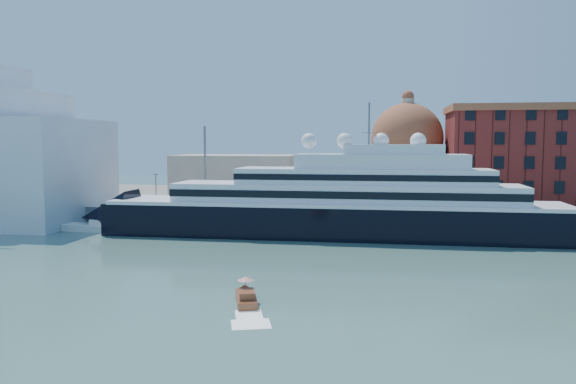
# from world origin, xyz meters

# --- Properties ---
(ground) EXTENTS (400.00, 400.00, 0.00)m
(ground) POSITION_xyz_m (0.00, 0.00, 0.00)
(ground) COLOR #345A53
(ground) RESTS_ON ground
(quay) EXTENTS (180.00, 10.00, 2.50)m
(quay) POSITION_xyz_m (0.00, 34.00, 1.25)
(quay) COLOR gray
(quay) RESTS_ON ground
(land) EXTENTS (260.00, 72.00, 2.00)m
(land) POSITION_xyz_m (0.00, 75.00, 1.00)
(land) COLOR slate
(land) RESTS_ON ground
(quay_fence) EXTENTS (180.00, 0.10, 1.20)m
(quay_fence) POSITION_xyz_m (0.00, 29.50, 3.10)
(quay_fence) COLOR slate
(quay_fence) RESTS_ON quay
(superyacht) EXTENTS (94.81, 13.14, 28.33)m
(superyacht) POSITION_xyz_m (4.67, 23.00, 4.89)
(superyacht) COLOR black
(superyacht) RESTS_ON ground
(service_barge) EXTENTS (11.62, 4.80, 2.55)m
(service_barge) POSITION_xyz_m (-38.84, 21.23, 0.73)
(service_barge) COLOR white
(service_barge) RESTS_ON ground
(water_taxi) EXTENTS (3.76, 6.46, 2.91)m
(water_taxi) POSITION_xyz_m (1.89, -21.54, 0.70)
(water_taxi) COLOR brown
(water_taxi) RESTS_ON ground
(warehouse) EXTENTS (43.00, 19.00, 23.25)m
(warehouse) POSITION_xyz_m (52.00, 52.00, 13.79)
(warehouse) COLOR maroon
(warehouse) RESTS_ON land
(church) EXTENTS (66.00, 18.00, 25.50)m
(church) POSITION_xyz_m (6.39, 57.72, 10.91)
(church) COLOR beige
(church) RESTS_ON land
(lamp_posts) EXTENTS (120.80, 2.40, 18.00)m
(lamp_posts) POSITION_xyz_m (-12.67, 32.27, 9.84)
(lamp_posts) COLOR slate
(lamp_posts) RESTS_ON quay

